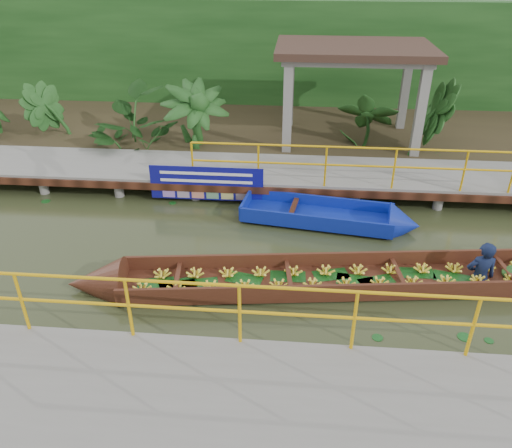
{
  "coord_description": "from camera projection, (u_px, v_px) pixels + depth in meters",
  "views": [
    {
      "loc": [
        1.5,
        -8.48,
        5.73
      ],
      "look_at": [
        0.72,
        0.5,
        0.6
      ],
      "focal_mm": 35.0,
      "sensor_mm": 36.0,
      "label": 1
    }
  ],
  "objects": [
    {
      "name": "land_strip",
      "position": [
        253.0,
        130.0,
        16.68
      ],
      "size": [
        30.0,
        8.0,
        0.45
      ],
      "primitive_type": "cube",
      "color": "#2E2417",
      "rests_on": "ground"
    },
    {
      "name": "pavilion",
      "position": [
        354.0,
        59.0,
        14.13
      ],
      "size": [
        4.4,
        3.0,
        3.0
      ],
      "color": "slate",
      "rests_on": "ground"
    },
    {
      "name": "blue_banner",
      "position": [
        206.0,
        183.0,
        12.22
      ],
      "size": [
        2.8,
        0.04,
        0.87
      ],
      "color": "navy",
      "rests_on": "ground"
    },
    {
      "name": "ground",
      "position": [
        219.0,
        260.0,
        10.3
      ],
      "size": [
        80.0,
        80.0,
        0.0
      ],
      "primitive_type": "plane",
      "color": "#2D341A",
      "rests_on": "ground"
    },
    {
      "name": "tropical_plants",
      "position": [
        185.0,
        120.0,
        14.41
      ],
      "size": [
        14.22,
        1.22,
        1.53
      ],
      "color": "#153C13",
      "rests_on": "ground"
    },
    {
      "name": "foliage_backdrop",
      "position": [
        259.0,
        60.0,
        17.96
      ],
      "size": [
        30.0,
        0.8,
        4.0
      ],
      "primitive_type": "cube",
      "color": "#153C13",
      "rests_on": "ground"
    },
    {
      "name": "vendor_boat",
      "position": [
        358.0,
        276.0,
        9.45
      ],
      "size": [
        10.44,
        2.27,
        2.03
      ],
      "rotation": [
        0.0,
        0.0,
        0.12
      ],
      "color": "#3C1D10",
      "rests_on": "ground"
    },
    {
      "name": "far_dock",
      "position": [
        239.0,
        172.0,
        13.03
      ],
      "size": [
        16.0,
        2.06,
        1.66
      ],
      "color": "slate",
      "rests_on": "ground"
    },
    {
      "name": "moored_blue_boat",
      "position": [
        359.0,
        220.0,
        11.4
      ],
      "size": [
        4.15,
        1.62,
        0.96
      ],
      "rotation": [
        0.0,
        0.0,
        -0.15
      ],
      "color": "#0D2094",
      "rests_on": "ground"
    },
    {
      "name": "near_dock",
      "position": [
        246.0,
        424.0,
        6.44
      ],
      "size": [
        18.0,
        2.4,
        1.73
      ],
      "color": "slate",
      "rests_on": "ground"
    }
  ]
}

